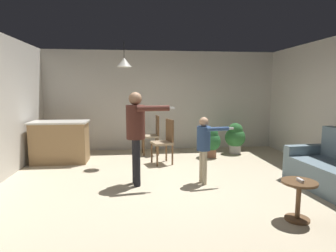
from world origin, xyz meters
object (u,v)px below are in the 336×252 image
object	(u,v)px
person_adult	(136,128)
spare_remote_on_table	(300,180)
person_child	(204,143)
dining_chair_near_wall	(153,133)
kitchen_counter	(60,142)
potted_plant_corner	(235,137)
side_table_by_couch	(299,196)
dining_chair_by_counter	(165,140)
potted_plant_by_wall	(211,141)

from	to	relation	value
person_adult	spare_remote_on_table	xyz separation A→B (m)	(2.04, -1.63, -0.47)
person_child	dining_chair_near_wall	size ratio (longest dim) A/B	1.19
kitchen_counter	person_child	bearing A→B (deg)	-31.49
person_adult	kitchen_counter	bearing A→B (deg)	-142.37
potted_plant_corner	spare_remote_on_table	world-z (taller)	potted_plant_corner
potted_plant_corner	person_child	bearing A→B (deg)	-121.64
dining_chair_near_wall	potted_plant_corner	bearing A→B (deg)	-97.81
person_child	spare_remote_on_table	world-z (taller)	person_child
person_child	side_table_by_couch	bearing A→B (deg)	20.01
spare_remote_on_table	person_child	bearing A→B (deg)	118.90
kitchen_counter	dining_chair_by_counter	distance (m)	2.39
person_child	potted_plant_by_wall	distance (m)	2.02
person_adult	potted_plant_by_wall	bearing A→B (deg)	127.49
side_table_by_couch	dining_chair_by_counter	world-z (taller)	dining_chair_by_counter
person_child	potted_plant_by_wall	xyz separation A→B (m)	(0.63, 1.89, -0.33)
potted_plant_corner	spare_remote_on_table	distance (m)	3.82
dining_chair_near_wall	potted_plant_corner	distance (m)	2.14
person_adult	potted_plant_by_wall	world-z (taller)	person_adult
kitchen_counter	potted_plant_corner	distance (m)	4.31
person_child	potted_plant_corner	bearing A→B (deg)	139.18
side_table_by_couch	dining_chair_by_counter	xyz separation A→B (m)	(-1.41, 2.97, 0.22)
person_adult	dining_chair_near_wall	world-z (taller)	person_adult
side_table_by_couch	spare_remote_on_table	xyz separation A→B (m)	(-0.00, -0.02, 0.21)
potted_plant_corner	spare_remote_on_table	size ratio (longest dim) A/B	6.14
dining_chair_by_counter	potted_plant_corner	size ratio (longest dim) A/B	1.25
person_child	dining_chair_by_counter	distance (m)	1.54
potted_plant_by_wall	person_child	bearing A→B (deg)	-108.42
dining_chair_by_counter	potted_plant_corner	distance (m)	2.08
dining_chair_by_counter	potted_plant_by_wall	xyz separation A→B (m)	(1.18, 0.46, -0.13)
dining_chair_near_wall	spare_remote_on_table	world-z (taller)	dining_chair_near_wall
kitchen_counter	side_table_by_couch	size ratio (longest dim) A/B	2.42
person_child	potted_plant_corner	xyz separation A→B (m)	(1.37, 2.23, -0.30)
person_adult	dining_chair_by_counter	size ratio (longest dim) A/B	1.63
kitchen_counter	person_child	world-z (taller)	person_child
dining_chair_by_counter	person_adult	bearing A→B (deg)	138.95
kitchen_counter	person_adult	size ratio (longest dim) A/B	0.78
person_child	potted_plant_corner	distance (m)	2.63
potted_plant_corner	potted_plant_by_wall	size ratio (longest dim) A/B	1.06
side_table_by_couch	dining_chair_by_counter	bearing A→B (deg)	115.38
side_table_by_couch	person_child	size ratio (longest dim) A/B	0.44
dining_chair_by_counter	potted_plant_by_wall	bearing A→B (deg)	-84.83
person_adult	potted_plant_corner	bearing A→B (deg)	122.54
side_table_by_couch	potted_plant_corner	xyz separation A→B (m)	(0.51, 3.77, 0.11)
spare_remote_on_table	person_adult	bearing A→B (deg)	141.42
kitchen_counter	spare_remote_on_table	world-z (taller)	kitchen_counter
kitchen_counter	potted_plant_by_wall	xyz separation A→B (m)	(3.54, 0.10, -0.06)
dining_chair_near_wall	potted_plant_corner	size ratio (longest dim) A/B	1.25
dining_chair_near_wall	potted_plant_by_wall	xyz separation A→B (m)	(1.39, -0.49, -0.13)
dining_chair_near_wall	spare_remote_on_table	distance (m)	4.26
kitchen_counter	potted_plant_corner	bearing A→B (deg)	5.90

